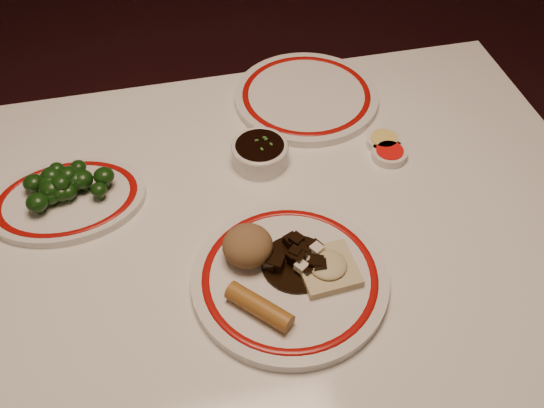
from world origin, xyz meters
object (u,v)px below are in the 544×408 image
(soy_bowl, at_px, (260,154))
(spring_roll, at_px, (259,307))
(broccoli_pile, at_px, (63,184))
(dining_table, at_px, (261,272))
(stirfry_heap, at_px, (298,258))
(main_plate, at_px, (290,279))
(broccoli_plate, at_px, (68,200))
(rice_mound, at_px, (248,246))
(fried_wonton, at_px, (328,267))

(soy_bowl, bearing_deg, spring_roll, -102.30)
(spring_roll, distance_m, broccoli_pile, 0.40)
(dining_table, xyz_separation_m, soy_bowl, (0.04, 0.17, 0.11))
(stirfry_heap, relative_size, soy_bowl, 1.09)
(stirfry_heap, distance_m, soy_bowl, 0.25)
(main_plate, relative_size, broccoli_pile, 2.40)
(main_plate, bearing_deg, soy_bowl, 87.44)
(broccoli_plate, bearing_deg, stirfry_heap, -32.71)
(dining_table, distance_m, rice_mound, 0.15)
(main_plate, height_order, stirfry_heap, stirfry_heap)
(broccoli_plate, bearing_deg, spring_roll, -47.48)
(rice_mound, bearing_deg, fried_wonton, -25.78)
(stirfry_heap, bearing_deg, main_plate, -129.51)
(fried_wonton, bearing_deg, rice_mound, 154.22)
(rice_mound, relative_size, fried_wonton, 0.86)
(dining_table, height_order, main_plate, main_plate)
(fried_wonton, bearing_deg, broccoli_plate, 147.31)
(stirfry_heap, relative_size, broccoli_plate, 0.41)
(main_plate, relative_size, spring_roll, 3.50)
(dining_table, xyz_separation_m, broccoli_plate, (-0.30, 0.15, 0.10))
(dining_table, bearing_deg, stirfry_heap, -59.68)
(spring_roll, height_order, fried_wonton, spring_roll)
(dining_table, relative_size, main_plate, 3.30)
(fried_wonton, distance_m, broccoli_pile, 0.46)
(spring_roll, bearing_deg, broccoli_plate, 89.97)
(spring_roll, bearing_deg, dining_table, 34.79)
(rice_mound, height_order, fried_wonton, rice_mound)
(rice_mound, height_order, stirfry_heap, rice_mound)
(soy_bowl, bearing_deg, broccoli_plate, -175.55)
(spring_roll, xyz_separation_m, broccoli_pile, (-0.27, 0.30, 0.01))
(fried_wonton, distance_m, stirfry_heap, 0.05)
(stirfry_heap, bearing_deg, spring_roll, -136.12)
(broccoli_pile, bearing_deg, dining_table, -27.28)
(rice_mound, height_order, broccoli_plate, rice_mound)
(rice_mound, distance_m, broccoli_plate, 0.34)
(main_plate, distance_m, soy_bowl, 0.27)
(rice_mound, bearing_deg, broccoli_pile, 143.78)
(stirfry_heap, relative_size, broccoli_pile, 0.73)
(soy_bowl, bearing_deg, broccoli_pile, -176.84)
(stirfry_heap, distance_m, broccoli_pile, 0.41)
(main_plate, height_order, broccoli_pile, broccoli_pile)
(dining_table, relative_size, fried_wonton, 13.34)
(spring_roll, relative_size, broccoli_pile, 0.69)
(stirfry_heap, bearing_deg, broccoli_pile, 146.46)
(rice_mound, xyz_separation_m, broccoli_plate, (-0.27, 0.19, -0.04))
(spring_roll, bearing_deg, stirfry_heap, 1.33)
(main_plate, bearing_deg, stirfry_heap, 50.49)
(main_plate, distance_m, broccoli_plate, 0.41)
(broccoli_pile, height_order, soy_bowl, broccoli_pile)
(spring_roll, bearing_deg, rice_mound, 45.25)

